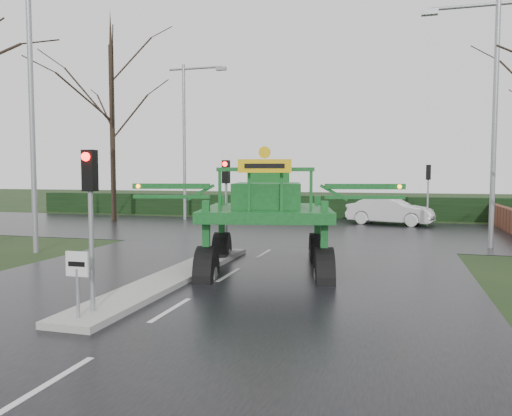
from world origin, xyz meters
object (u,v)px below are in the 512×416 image
(traffic_signal_far, at_px, (428,181))
(street_light_left_near, at_px, (38,94))
(traffic_signal_near, at_px, (90,195))
(street_light_right, at_px, (487,100))
(crop_sprayer, at_px, (207,201))
(traffic_signal_mid, at_px, (226,186))
(white_sedan, at_px, (390,225))
(keep_left_sign, at_px, (77,274))
(street_light_left_far, at_px, (188,127))

(traffic_signal_far, distance_m, street_light_left_near, 20.58)
(traffic_signal_near, relative_size, street_light_right, 0.35)
(street_light_left_near, xyz_separation_m, crop_sprayer, (7.65, -2.34, -3.75))
(traffic_signal_mid, xyz_separation_m, traffic_signal_far, (7.80, 12.52, 0.00))
(traffic_signal_mid, bearing_deg, white_sedan, 66.17)
(keep_left_sign, bearing_deg, street_light_left_far, 107.78)
(traffic_signal_near, distance_m, street_light_left_far, 22.37)
(street_light_right, relative_size, white_sedan, 2.02)
(crop_sprayer, bearing_deg, keep_left_sign, -110.42)
(street_light_left_near, bearing_deg, traffic_signal_near, -45.47)
(traffic_signal_mid, bearing_deg, crop_sprayer, -78.88)
(crop_sprayer, bearing_deg, traffic_signal_far, 54.59)
(street_light_left_near, bearing_deg, traffic_signal_far, 43.63)
(street_light_left_near, relative_size, street_light_left_far, 1.00)
(street_light_left_far, bearing_deg, white_sedan, 2.08)
(street_light_left_near, height_order, street_light_left_far, same)
(traffic_signal_far, height_order, crop_sprayer, crop_sprayer)
(traffic_signal_far, xyz_separation_m, white_sedan, (-2.07, 0.45, -2.59))
(traffic_signal_near, distance_m, crop_sprayer, 4.74)
(traffic_signal_near, relative_size, traffic_signal_far, 1.00)
(traffic_signal_near, height_order, crop_sprayer, crop_sprayer)
(traffic_signal_mid, distance_m, street_light_left_near, 7.83)
(traffic_signal_near, relative_size, street_light_left_far, 0.35)
(street_light_left_near, bearing_deg, white_sedan, 48.88)
(traffic_signal_near, xyz_separation_m, traffic_signal_far, (7.80, 21.02, 0.00))
(traffic_signal_mid, xyz_separation_m, crop_sprayer, (0.75, -3.84, -0.35))
(traffic_signal_near, distance_m, street_light_left_near, 10.40)
(street_light_left_near, height_order, street_light_right, same)
(traffic_signal_far, xyz_separation_m, street_light_left_near, (-14.69, -14.01, 3.40))
(street_light_right, bearing_deg, white_sedan, 114.01)
(keep_left_sign, bearing_deg, traffic_signal_near, 90.00)
(traffic_signal_far, distance_m, crop_sprayer, 17.81)
(keep_left_sign, xyz_separation_m, street_light_right, (9.49, 13.50, 4.93))
(traffic_signal_far, bearing_deg, street_light_left_near, 43.63)
(traffic_signal_near, relative_size, white_sedan, 0.71)
(crop_sprayer, xyz_separation_m, white_sedan, (4.97, 16.80, -2.24))
(street_light_right, xyz_separation_m, white_sedan, (-3.77, 8.46, -5.99))
(keep_left_sign, distance_m, crop_sprayer, 5.34)
(keep_left_sign, xyz_separation_m, street_light_left_far, (-6.89, 21.50, 4.93))
(street_light_left_near, xyz_separation_m, street_light_right, (16.39, 6.00, 0.00))
(street_light_left_far, bearing_deg, keep_left_sign, -72.22)
(traffic_signal_mid, relative_size, street_light_left_near, 0.35)
(white_sedan, bearing_deg, keep_left_sign, 178.71)
(traffic_signal_mid, height_order, white_sedan, traffic_signal_mid)
(crop_sprayer, bearing_deg, street_light_right, 31.56)
(street_light_left_near, bearing_deg, street_light_right, 20.11)
(traffic_signal_far, bearing_deg, white_sedan, -12.26)
(traffic_signal_mid, height_order, crop_sprayer, crop_sprayer)
(keep_left_sign, height_order, street_light_left_near, street_light_left_near)
(traffic_signal_near, relative_size, street_light_left_near, 0.35)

